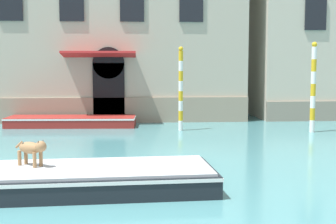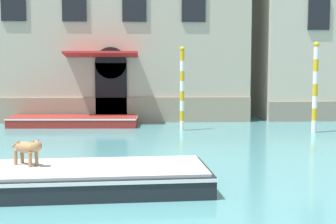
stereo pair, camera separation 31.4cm
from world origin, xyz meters
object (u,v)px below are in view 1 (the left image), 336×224
object	(u,v)px
boat_moored_near_palazzo	(72,121)
mooring_pole_0	(313,87)
boat_foreground	(78,178)
mooring_pole_1	(181,88)
dog_on_deck	(32,148)

from	to	relation	value
boat_moored_near_palazzo	mooring_pole_0	bearing A→B (deg)	-11.43
boat_foreground	mooring_pole_1	xyz separation A→B (m)	(3.44, 10.05, 1.61)
boat_foreground	dog_on_deck	xyz separation A→B (m)	(-1.10, 0.21, 0.69)
boat_foreground	mooring_pole_0	bearing A→B (deg)	41.63
boat_foreground	mooring_pole_0	world-z (taller)	mooring_pole_0
boat_moored_near_palazzo	mooring_pole_1	size ratio (longest dim) A/B	1.65
mooring_pole_0	boat_foreground	bearing A→B (deg)	-135.37
mooring_pole_1	dog_on_deck	bearing A→B (deg)	-114.77
boat_foreground	mooring_pole_0	size ratio (longest dim) A/B	1.65
mooring_pole_0	mooring_pole_1	world-z (taller)	mooring_pole_0
boat_foreground	dog_on_deck	distance (m)	1.32
dog_on_deck	mooring_pole_0	xyz separation A→B (m)	(10.31, 8.88, 1.01)
boat_foreground	mooring_pole_1	distance (m)	10.74
boat_foreground	boat_moored_near_palazzo	distance (m)	11.98
boat_foreground	mooring_pole_1	world-z (taller)	mooring_pole_1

